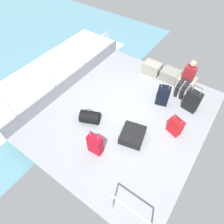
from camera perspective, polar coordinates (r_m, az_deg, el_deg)
ground_plane at (r=5.77m, az=4.17°, el=-0.85°), size 4.40×5.20×0.06m
gunwale_port at (r=6.58m, az=-12.02°, el=9.11°), size 0.06×5.20×0.45m
railing_port at (r=6.24m, az=-12.86°, el=12.94°), size 0.04×4.20×1.02m
stair_rail_starboard at (r=3.89m, az=6.17°, el=-28.19°), size 0.94×0.04×0.97m
sea_wake at (r=7.85m, az=-19.01°, el=9.65°), size 12.00×12.00×0.01m
cargo_crate_0 at (r=7.10m, az=11.69°, el=12.52°), size 0.63×0.41×0.41m
cargo_crate_1 at (r=7.00m, az=16.78°, el=10.35°), size 0.63×0.48×0.36m
cargo_crate_2 at (r=6.83m, az=20.98°, el=8.00°), size 0.58×0.45×0.39m
passenger_seated at (r=6.46m, az=21.34°, el=9.60°), size 0.34×0.66×1.09m
suitcase_0 at (r=4.80m, az=-4.99°, el=-9.52°), size 0.37×0.23×0.82m
suitcase_1 at (r=5.98m, az=14.79°, el=4.68°), size 0.41×0.33×0.76m
suitcase_2 at (r=6.07m, az=22.54°, el=3.04°), size 0.45×0.28×0.90m
suitcase_3 at (r=5.19m, az=6.10°, el=-6.78°), size 0.74×0.78×0.24m
suitcase_4 at (r=5.41m, az=18.23°, el=-4.02°), size 0.41×0.31×0.64m
duffel_bag at (r=5.46m, az=-6.54°, el=-1.48°), size 0.64×0.55×0.52m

